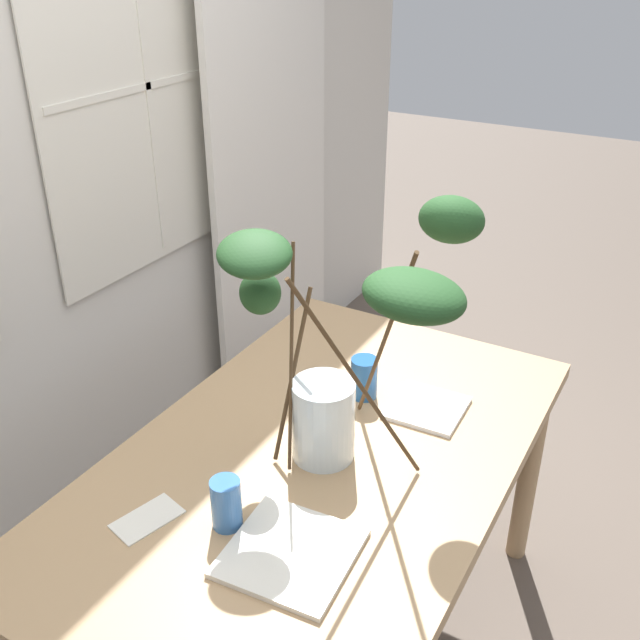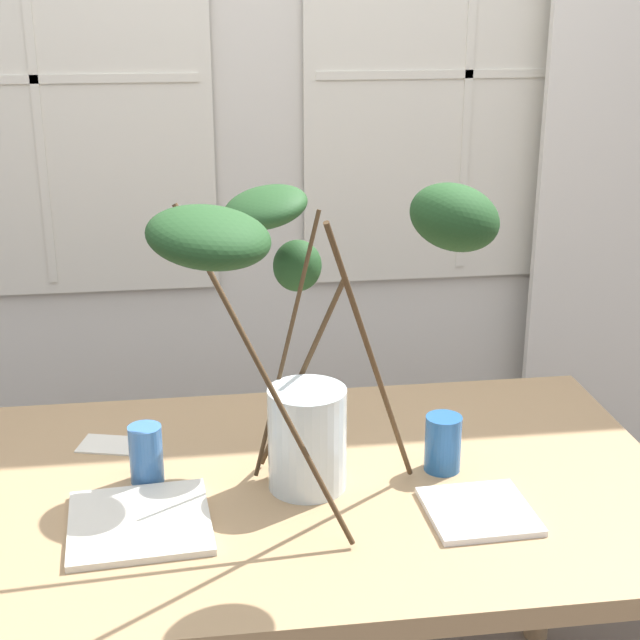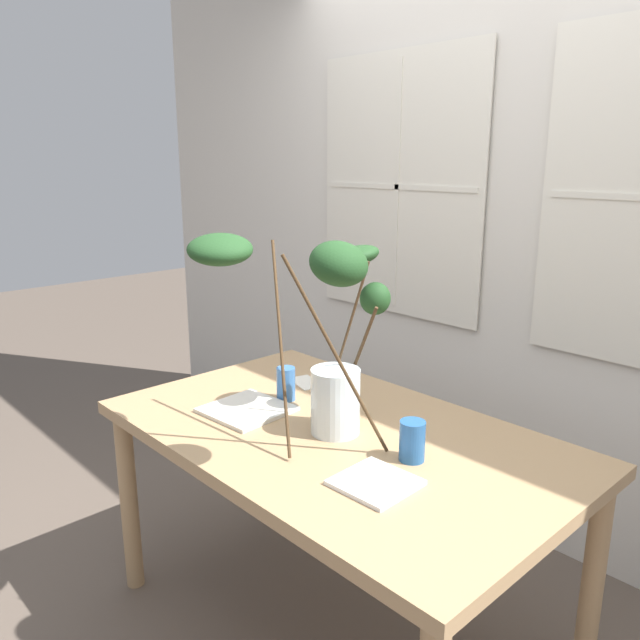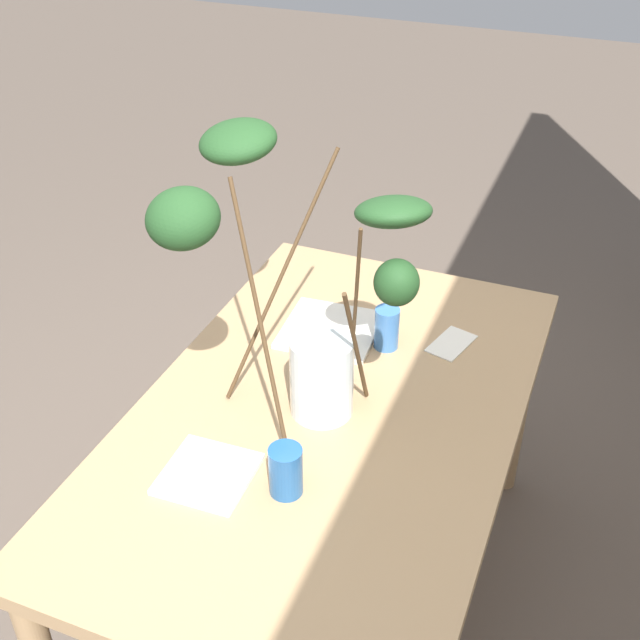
{
  "view_description": "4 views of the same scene",
  "coord_description": "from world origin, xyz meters",
  "px_view_note": "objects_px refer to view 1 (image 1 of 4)",
  "views": [
    {
      "loc": [
        -1.31,
        -0.75,
        1.97
      ],
      "look_at": [
        0.04,
        0.01,
        1.14
      ],
      "focal_mm": 41.22,
      "sensor_mm": 36.0,
      "label": 1
    },
    {
      "loc": [
        -0.2,
        -1.72,
        1.74
      ],
      "look_at": [
        0.03,
        -0.06,
        1.15
      ],
      "focal_mm": 52.88,
      "sensor_mm": 36.0,
      "label": 2
    },
    {
      "loc": [
        1.35,
        -1.34,
        1.64
      ],
      "look_at": [
        -0.06,
        -0.01,
        1.14
      ],
      "focal_mm": 35.08,
      "sensor_mm": 36.0,
      "label": 3
    },
    {
      "loc": [
        1.5,
        0.58,
        2.12
      ],
      "look_at": [
        -0.05,
        -0.04,
        1.01
      ],
      "focal_mm": 45.82,
      "sensor_mm": 36.0,
      "label": 4
    }
  ],
  "objects_px": {
    "drinking_glass_blue_left": "(226,503)",
    "plate_square_right": "(427,408)",
    "vase_with_branches": "(346,340)",
    "plate_square_left": "(290,553)",
    "drinking_glass_blue_right": "(364,378)",
    "dining_table": "(317,481)"
  },
  "relations": [
    {
      "from": "drinking_glass_blue_left",
      "to": "drinking_glass_blue_right",
      "type": "bearing_deg",
      "value": -3.27
    },
    {
      "from": "plate_square_right",
      "to": "drinking_glass_blue_left",
      "type": "bearing_deg",
      "value": 160.97
    },
    {
      "from": "drinking_glass_blue_right",
      "to": "plate_square_left",
      "type": "height_order",
      "value": "drinking_glass_blue_right"
    },
    {
      "from": "drinking_glass_blue_left",
      "to": "plate_square_left",
      "type": "height_order",
      "value": "drinking_glass_blue_left"
    },
    {
      "from": "drinking_glass_blue_right",
      "to": "plate_square_left",
      "type": "distance_m",
      "value": 0.65
    },
    {
      "from": "drinking_glass_blue_left",
      "to": "plate_square_right",
      "type": "height_order",
      "value": "drinking_glass_blue_left"
    },
    {
      "from": "vase_with_branches",
      "to": "drinking_glass_blue_right",
      "type": "relative_size",
      "value": 5.64
    },
    {
      "from": "drinking_glass_blue_right",
      "to": "dining_table",
      "type": "bearing_deg",
      "value": -176.98
    },
    {
      "from": "plate_square_left",
      "to": "plate_square_right",
      "type": "relative_size",
      "value": 1.32
    },
    {
      "from": "drinking_glass_blue_right",
      "to": "plate_square_left",
      "type": "xyz_separation_m",
      "value": [
        -0.63,
        -0.14,
        -0.05
      ]
    },
    {
      "from": "dining_table",
      "to": "drinking_glass_blue_right",
      "type": "distance_m",
      "value": 0.34
    },
    {
      "from": "drinking_glass_blue_left",
      "to": "drinking_glass_blue_right",
      "type": "height_order",
      "value": "drinking_glass_blue_left"
    },
    {
      "from": "drinking_glass_blue_left",
      "to": "plate_square_right",
      "type": "bearing_deg",
      "value": -19.03
    },
    {
      "from": "drinking_glass_blue_left",
      "to": "plate_square_left",
      "type": "xyz_separation_m",
      "value": [
        -0.01,
        -0.17,
        -0.06
      ]
    },
    {
      "from": "drinking_glass_blue_left",
      "to": "plate_square_left",
      "type": "bearing_deg",
      "value": -93.11
    },
    {
      "from": "dining_table",
      "to": "drinking_glass_blue_right",
      "type": "xyz_separation_m",
      "value": [
        0.3,
        0.02,
        0.15
      ]
    },
    {
      "from": "dining_table",
      "to": "drinking_glass_blue_right",
      "type": "relative_size",
      "value": 12.64
    },
    {
      "from": "drinking_glass_blue_left",
      "to": "plate_square_right",
      "type": "relative_size",
      "value": 0.62
    },
    {
      "from": "vase_with_branches",
      "to": "plate_square_left",
      "type": "distance_m",
      "value": 0.49
    },
    {
      "from": "dining_table",
      "to": "drinking_glass_blue_left",
      "type": "bearing_deg",
      "value": 170.81
    },
    {
      "from": "drinking_glass_blue_left",
      "to": "vase_with_branches",
      "type": "bearing_deg",
      "value": -22.05
    },
    {
      "from": "drinking_glass_blue_right",
      "to": "plate_square_left",
      "type": "bearing_deg",
      "value": -167.64
    }
  ]
}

